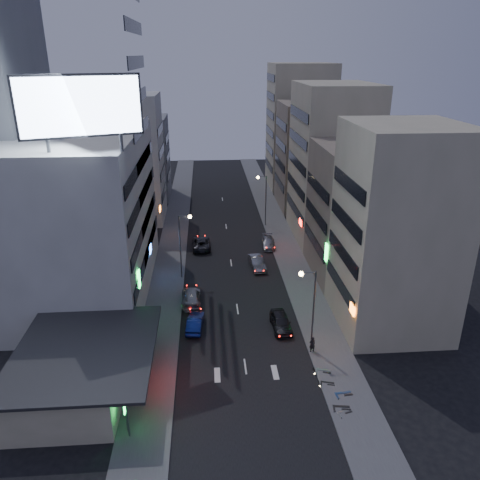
{
  "coord_description": "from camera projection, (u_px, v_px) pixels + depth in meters",
  "views": [
    {
      "loc": [
        -3.01,
        -29.99,
        25.68
      ],
      "look_at": [
        0.48,
        16.67,
        6.96
      ],
      "focal_mm": 35.0,
      "sensor_mm": 36.0,
      "label": 1
    }
  ],
  "objects": [
    {
      "name": "person",
      "position": [
        312.0,
        344.0,
        42.8
      ],
      "size": [
        0.63,
        0.47,
        1.55
      ],
      "primitive_type": "imported",
      "rotation": [
        0.0,
        0.0,
        3.34
      ],
      "color": "black",
      "rests_on": "sidewalk_right"
    },
    {
      "name": "food_court",
      "position": [
        76.0,
        369.0,
        37.66
      ],
      "size": [
        11.0,
        13.0,
        3.88
      ],
      "color": "#C0B296",
      "rests_on": "ground"
    },
    {
      "name": "white_building",
      "position": [
        80.0,
        216.0,
        51.51
      ],
      "size": [
        14.0,
        24.0,
        18.0
      ],
      "primitive_type": "cube",
      "color": "silver",
      "rests_on": "ground"
    },
    {
      "name": "street_lamp_right_far",
      "position": [
        263.0,
        193.0,
        72.96
      ],
      "size": [
        1.6,
        0.44,
        8.02
      ],
      "color": "#595B60",
      "rests_on": "sidewalk_right"
    },
    {
      "name": "far_left_a",
      "position": [
        127.0,
        159.0,
        74.39
      ],
      "size": [
        11.0,
        10.0,
        20.0
      ],
      "primitive_type": "cube",
      "color": "silver",
      "rests_on": "ground"
    },
    {
      "name": "shophouse_near",
      "position": [
        396.0,
        230.0,
        44.55
      ],
      "size": [
        10.0,
        11.0,
        20.0
      ],
      "primitive_type": "cube",
      "color": "#C0B296",
      "rests_on": "ground"
    },
    {
      "name": "ground",
      "position": [
        250.0,
        397.0,
        37.51
      ],
      "size": [
        180.0,
        180.0,
        0.0
      ],
      "primitive_type": "plane",
      "color": "black",
      "rests_on": "ground"
    },
    {
      "name": "far_left_b",
      "position": [
        136.0,
        158.0,
        87.32
      ],
      "size": [
        12.0,
        10.0,
        15.0
      ],
      "primitive_type": "cube",
      "color": "gray",
      "rests_on": "ground"
    },
    {
      "name": "far_right_a",
      "position": [
        312.0,
        156.0,
        81.53
      ],
      "size": [
        11.0,
        12.0,
        18.0
      ],
      "primitive_type": "cube",
      "color": "gray",
      "rests_on": "ground"
    },
    {
      "name": "sidewalk_left",
      "position": [
        172.0,
        252.0,
        64.71
      ],
      "size": [
        4.0,
        120.0,
        0.12
      ],
      "primitive_type": "cube",
      "color": "#4C4C4F",
      "rests_on": "ground"
    },
    {
      "name": "scooter_silver_b",
      "position": [
        331.0,
        365.0,
        40.32
      ],
      "size": [
        1.16,
        2.04,
        1.18
      ],
      "primitive_type": null,
      "rotation": [
        0.0,
        0.0,
        1.29
      ],
      "color": "#9B9CA2",
      "rests_on": "sidewalk_right"
    },
    {
      "name": "billboard",
      "position": [
        80.0,
        107.0,
        37.8
      ],
      "size": [
        9.52,
        3.75,
        6.2
      ],
      "rotation": [
        0.0,
        0.0,
        0.35
      ],
      "color": "#595B60",
      "rests_on": "white_building"
    },
    {
      "name": "scooter_blue",
      "position": [
        351.0,
        385.0,
        37.83
      ],
      "size": [
        0.87,
        2.07,
        1.23
      ],
      "primitive_type": null,
      "rotation": [
        0.0,
        0.0,
        1.67
      ],
      "color": "navy",
      "rests_on": "sidewalk_right"
    },
    {
      "name": "sidewalk_right",
      "position": [
        286.0,
        249.0,
        65.82
      ],
      "size": [
        4.0,
        120.0,
        0.12
      ],
      "primitive_type": "cube",
      "color": "#4C4C4F",
      "rests_on": "ground"
    },
    {
      "name": "parked_car_right_mid",
      "position": [
        257.0,
        263.0,
        59.83
      ],
      "size": [
        2.07,
        4.71,
        1.5
      ],
      "primitive_type": "imported",
      "rotation": [
        0.0,
        0.0,
        0.11
      ],
      "color": "gray",
      "rests_on": "ground"
    },
    {
      "name": "street_lamp_right_near",
      "position": [
        310.0,
        299.0,
        41.48
      ],
      "size": [
        1.6,
        0.44,
        8.02
      ],
      "color": "#595B60",
      "rests_on": "sidewalk_right"
    },
    {
      "name": "scooter_silver_a",
      "position": [
        350.0,
        403.0,
        35.99
      ],
      "size": [
        1.04,
        1.8,
        1.05
      ],
      "primitive_type": null,
      "rotation": [
        0.0,
        0.0,
        1.86
      ],
      "color": "#9B9EA2",
      "rests_on": "sidewalk_right"
    },
    {
      "name": "road_car_silver",
      "position": [
        191.0,
        297.0,
        51.43
      ],
      "size": [
        2.18,
        5.13,
        1.48
      ],
      "primitive_type": "imported",
      "rotation": [
        0.0,
        0.0,
        3.16
      ],
      "color": "gray",
      "rests_on": "ground"
    },
    {
      "name": "shophouse_far",
      "position": [
        332.0,
        164.0,
        66.87
      ],
      "size": [
        10.0,
        14.0,
        22.0
      ],
      "primitive_type": "cube",
      "color": "#C0B296",
      "rests_on": "ground"
    },
    {
      "name": "parked_car_left",
      "position": [
        201.0,
        243.0,
        66.02
      ],
      "size": [
        2.64,
        5.42,
        1.48
      ],
      "primitive_type": "imported",
      "rotation": [
        0.0,
        0.0,
        3.18
      ],
      "color": "#2C2B31",
      "rests_on": "ground"
    },
    {
      "name": "parked_car_right_far",
      "position": [
        268.0,
        243.0,
        66.41
      ],
      "size": [
        2.05,
        4.56,
        1.3
      ],
      "primitive_type": "imported",
      "rotation": [
        0.0,
        0.0,
        -0.05
      ],
      "color": "#93969A",
      "rests_on": "ground"
    },
    {
      "name": "street_lamp_left",
      "position": [
        183.0,
        237.0,
        55.48
      ],
      "size": [
        1.6,
        0.44,
        8.02
      ],
      "color": "#595B60",
      "rests_on": "sidewalk_left"
    },
    {
      "name": "scooter_black_a",
      "position": [
        350.0,
        400.0,
        36.22
      ],
      "size": [
        0.92,
        2.03,
        1.2
      ],
      "primitive_type": null,
      "rotation": [
        0.0,
        0.0,
        1.43
      ],
      "color": "black",
      "rests_on": "sidewalk_right"
    },
    {
      "name": "parked_car_right_near",
      "position": [
        281.0,
        322.0,
        46.63
      ],
      "size": [
        1.98,
        4.53,
        1.52
      ],
      "primitive_type": "imported",
      "rotation": [
        0.0,
        0.0,
        0.04
      ],
      "color": "black",
      "rests_on": "ground"
    },
    {
      "name": "shophouse_mid",
      "position": [
        362.0,
        212.0,
        55.98
      ],
      "size": [
        11.0,
        12.0,
        16.0
      ],
      "primitive_type": "cube",
      "color": "gray",
      "rests_on": "ground"
    },
    {
      "name": "road_car_blue",
      "position": [
        195.0,
        323.0,
        46.63
      ],
      "size": [
        1.88,
        4.33,
        1.39
      ],
      "primitive_type": "imported",
      "rotation": [
        0.0,
        0.0,
        3.04
      ],
      "color": "navy",
      "rests_on": "ground"
    },
    {
      "name": "far_right_b",
      "position": [
        300.0,
        127.0,
        93.41
      ],
      "size": [
        12.0,
        12.0,
        24.0
      ],
      "primitive_type": "cube",
      "color": "#C0B296",
      "rests_on": "ground"
    },
    {
      "name": "scooter_black_b",
      "position": [
        335.0,
        377.0,
        38.83
      ],
      "size": [
        1.02,
        1.8,
        1.04
      ],
      "primitive_type": null,
      "rotation": [
        0.0,
        0.0,
        1.29
      ],
      "color": "black",
      "rests_on": "sidewalk_right"
    }
  ]
}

